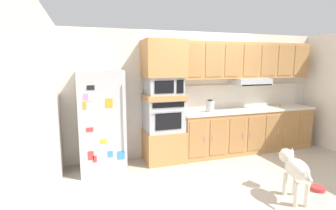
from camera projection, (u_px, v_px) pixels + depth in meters
ground_plane at (225, 169)px, 4.68m from camera, size 9.60×9.60×0.00m
back_kitchen_wall at (200, 93)px, 5.53m from camera, size 6.20×0.12×2.50m
side_panel_left at (50, 109)px, 3.61m from camera, size 0.12×7.10×2.50m
refrigerator at (101, 121)px, 4.53m from camera, size 0.76×0.73×1.76m
oven_base_cabinet at (164, 146)px, 5.05m from camera, size 0.74×0.62×0.60m
built_in_oven at (164, 115)px, 4.96m from camera, size 0.70×0.62×0.60m
appliance_mid_shelf at (164, 97)px, 4.90m from camera, size 0.74×0.62×0.10m
microwave at (164, 86)px, 4.87m from camera, size 0.64×0.54×0.32m
appliance_upper_cabinet at (164, 58)px, 4.79m from camera, size 0.74×0.62×0.68m
lower_cabinet_run at (247, 131)px, 5.61m from camera, size 3.00×0.63×0.88m
countertop_slab at (248, 110)px, 5.54m from camera, size 3.04×0.64×0.04m
backsplash_panel at (240, 95)px, 5.77m from camera, size 3.04×0.02×0.50m
upper_cabinet_with_hood at (247, 62)px, 5.50m from camera, size 3.00×0.48×0.88m
screwdriver at (280, 106)px, 5.87m from camera, size 0.16×0.15×0.03m
electric_kettle at (210, 106)px, 5.19m from camera, size 0.17×0.17×0.24m
dog at (294, 168)px, 3.61m from camera, size 0.39×0.82×0.65m
dog_food_bowl at (318, 188)px, 3.89m from camera, size 0.20×0.20×0.06m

